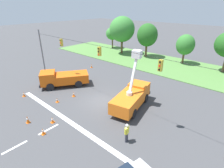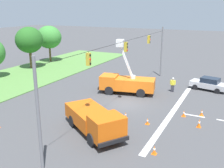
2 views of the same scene
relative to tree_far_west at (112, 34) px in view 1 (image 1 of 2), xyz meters
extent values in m
plane|color=#424244|center=(17.73, -21.90, -3.75)|extent=(200.00, 200.00, 0.00)
cube|color=#517F3D|center=(17.73, -3.90, -3.70)|extent=(56.00, 12.00, 0.10)
cube|color=silver|center=(17.73, -26.90, -3.74)|extent=(17.60, 0.50, 0.01)
cube|color=silver|center=(17.73, -28.90, -3.74)|extent=(0.20, 2.00, 0.01)
cube|color=silver|center=(17.73, -31.90, -3.74)|extent=(0.20, 2.00, 0.01)
cylinder|color=slate|center=(4.73, -21.90, -0.15)|extent=(0.20, 0.20, 7.20)
cylinder|color=black|center=(17.73, -21.90, 2.85)|extent=(26.00, 0.03, 0.03)
cylinder|color=black|center=(10.50, -21.90, 2.80)|extent=(0.02, 0.02, 0.10)
cube|color=gold|center=(10.50, -21.90, 2.27)|extent=(0.32, 0.28, 0.96)
cylinder|color=black|center=(10.50, -22.06, 2.59)|extent=(0.16, 0.05, 0.16)
cylinder|color=red|center=(10.50, -22.06, 2.27)|extent=(0.16, 0.05, 0.16)
cylinder|color=black|center=(10.50, -22.06, 1.95)|extent=(0.16, 0.05, 0.16)
cylinder|color=black|center=(17.59, -21.90, 2.80)|extent=(0.02, 0.02, 0.10)
cube|color=gold|center=(17.59, -21.90, 2.27)|extent=(0.32, 0.28, 0.96)
cylinder|color=black|center=(17.59, -22.06, 2.59)|extent=(0.16, 0.05, 0.16)
cylinder|color=black|center=(17.59, -22.06, 2.27)|extent=(0.16, 0.05, 0.16)
cylinder|color=red|center=(17.59, -22.06, 1.95)|extent=(0.16, 0.05, 0.16)
cylinder|color=black|center=(24.69, -21.90, 2.80)|extent=(0.02, 0.02, 0.10)
cube|color=gold|center=(24.69, -21.90, 2.27)|extent=(0.32, 0.28, 0.96)
cylinder|color=black|center=(24.69, -22.06, 2.59)|extent=(0.16, 0.05, 0.16)
cylinder|color=red|center=(24.69, -22.06, 2.27)|extent=(0.16, 0.05, 0.16)
cylinder|color=black|center=(24.69, -22.06, 1.95)|extent=(0.16, 0.05, 0.16)
cylinder|color=brown|center=(0.00, 0.00, -2.54)|extent=(0.34, 0.34, 2.40)
ellipsoid|color=#387F33|center=(0.00, 0.00, 0.02)|extent=(3.20, 3.45, 3.19)
cylinder|color=brown|center=(5.41, -2.81, -2.14)|extent=(0.47, 0.47, 3.22)
ellipsoid|color=#387F33|center=(5.41, -2.81, 1.78)|extent=(5.42, 5.94, 5.59)
cylinder|color=brown|center=(11.22, -1.56, -2.32)|extent=(0.45, 0.45, 2.86)
ellipsoid|color=#235B1E|center=(11.22, -1.56, 0.95)|extent=(4.34, 4.17, 4.76)
cylinder|color=brown|center=(19.20, -0.99, -2.62)|extent=(0.36, 0.36, 2.26)
ellipsoid|color=#33752D|center=(19.20, -0.99, -0.05)|extent=(3.39, 3.33, 3.81)
cylinder|color=brown|center=(26.23, -1.23, -2.35)|extent=(0.43, 0.43, 2.80)
cube|color=orange|center=(21.34, -21.59, -2.57)|extent=(3.15, 4.80, 1.34)
cube|color=orange|center=(20.66, -18.50, -2.45)|extent=(2.52, 2.31, 1.58)
cube|color=#1E2838|center=(20.52, -17.86, -2.18)|extent=(1.90, 0.51, 0.71)
cube|color=black|center=(20.44, -17.50, -3.10)|extent=(2.24, 0.64, 0.30)
cylinder|color=black|center=(19.70, -18.97, -3.25)|extent=(0.49, 1.04, 1.00)
cylinder|color=black|center=(21.73, -18.53, -3.25)|extent=(0.49, 1.04, 1.00)
cylinder|color=black|center=(20.49, -22.58, -3.25)|extent=(0.49, 1.04, 1.00)
cylinder|color=black|center=(22.52, -22.14, -3.25)|extent=(0.49, 1.04, 1.00)
cylinder|color=silver|center=(21.27, -21.28, -1.72)|extent=(0.60, 0.60, 0.36)
cube|color=white|center=(21.11, -20.53, 0.00)|extent=(0.61, 1.77, 3.89)
cube|color=white|center=(20.94, -19.78, 2.15)|extent=(1.05, 0.97, 0.80)
cube|color=#D6560F|center=(11.23, -21.32, -2.64)|extent=(4.59, 5.11, 1.20)
cube|color=#D6560F|center=(9.42, -23.98, -2.40)|extent=(3.06, 2.94, 1.69)
cube|color=#1E2838|center=(9.04, -24.53, -2.10)|extent=(1.81, 1.27, 0.76)
cube|color=black|center=(8.84, -24.84, -3.10)|extent=(2.15, 1.53, 0.30)
cylinder|color=black|center=(10.51, -24.41, -3.25)|extent=(0.79, 0.98, 1.00)
cylinder|color=black|center=(8.62, -23.12, -3.25)|extent=(0.79, 0.98, 1.00)
cylinder|color=black|center=(12.62, -21.30, -3.25)|extent=(0.79, 0.98, 1.00)
cylinder|color=black|center=(10.73, -20.02, -3.25)|extent=(0.79, 0.98, 1.00)
cylinder|color=#383842|center=(24.04, -25.22, -3.32)|extent=(0.18, 0.18, 0.85)
cylinder|color=#383842|center=(24.07, -25.42, -3.32)|extent=(0.18, 0.18, 0.85)
cube|color=yellow|center=(24.05, -25.32, -2.60)|extent=(0.31, 0.44, 0.60)
cube|color=silver|center=(24.05, -25.32, -2.60)|extent=(0.16, 0.43, 0.62)
cylinder|color=yellow|center=(24.00, -25.05, -2.57)|extent=(0.11, 0.11, 0.55)
cylinder|color=yellow|center=(24.11, -25.58, -2.57)|extent=(0.11, 0.11, 0.55)
sphere|color=tan|center=(24.05, -25.32, -2.17)|extent=(0.22, 0.22, 0.22)
sphere|color=white|center=(24.05, -25.32, -2.11)|extent=(0.26, 0.26, 0.26)
cube|color=orange|center=(17.08, -28.07, -3.73)|extent=(0.36, 0.36, 0.03)
cone|color=orange|center=(17.08, -28.07, -3.41)|extent=(0.24, 0.24, 0.60)
cylinder|color=white|center=(17.08, -28.07, -3.38)|extent=(0.15, 0.15, 0.11)
cube|color=orange|center=(9.58, -27.57, -3.73)|extent=(0.36, 0.36, 0.03)
cone|color=orange|center=(9.58, -27.57, -3.40)|extent=(0.25, 0.25, 0.63)
cylinder|color=white|center=(9.58, -27.57, -3.37)|extent=(0.16, 0.16, 0.11)
cube|color=orange|center=(13.98, -25.59, -3.73)|extent=(0.36, 0.36, 0.03)
cone|color=orange|center=(13.98, -25.59, -3.44)|extent=(0.22, 0.22, 0.55)
cylinder|color=white|center=(13.98, -25.59, -3.41)|extent=(0.14, 0.14, 0.10)
cube|color=orange|center=(15.32, -29.69, -3.73)|extent=(0.36, 0.36, 0.03)
cone|color=orange|center=(15.32, -29.69, -3.34)|extent=(0.30, 0.30, 0.76)
cylinder|color=white|center=(15.32, -29.69, -3.30)|extent=(0.19, 0.19, 0.14)
cube|color=orange|center=(17.98, -29.54, -3.73)|extent=(0.36, 0.36, 0.03)
cone|color=orange|center=(17.98, -29.54, -3.40)|extent=(0.25, 0.25, 0.63)
cylinder|color=white|center=(17.98, -29.54, -3.37)|extent=(0.16, 0.16, 0.11)
cube|color=orange|center=(14.26, -23.41, -3.73)|extent=(0.36, 0.36, 0.03)
cone|color=orange|center=(14.26, -23.41, -3.40)|extent=(0.25, 0.25, 0.62)
cylinder|color=white|center=(14.26, -23.41, -3.37)|extent=(0.15, 0.15, 0.11)
cube|color=orange|center=(7.74, -14.47, -3.73)|extent=(0.36, 0.36, 0.03)
cone|color=orange|center=(7.74, -14.47, -3.38)|extent=(0.27, 0.27, 0.67)
cylinder|color=white|center=(7.74, -14.47, -3.35)|extent=(0.17, 0.17, 0.12)
camera|label=1|loc=(30.76, -34.67, 6.79)|focal=28.00mm
camera|label=2|loc=(-6.09, -32.02, 5.98)|focal=42.00mm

